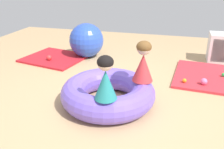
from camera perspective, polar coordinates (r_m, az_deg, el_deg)
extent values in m
plane|color=tan|center=(3.46, 1.76, -5.86)|extent=(8.00, 8.00, 0.00)
cube|color=red|center=(5.18, -13.12, 3.76)|extent=(1.31, 1.20, 0.04)
cube|color=red|center=(4.47, 24.19, -0.78)|extent=(1.61, 1.39, 0.04)
torus|color=#7056D1|center=(3.29, -0.93, -4.24)|extent=(1.26, 1.26, 0.33)
cone|color=teal|center=(2.73, -1.50, -2.34)|extent=(0.35, 0.35, 0.34)
sphere|color=beige|center=(2.63, -1.55, 2.57)|extent=(0.17, 0.17, 0.17)
ellipsoid|color=black|center=(2.63, -1.56, 2.92)|extent=(0.18, 0.18, 0.15)
cone|color=red|center=(3.21, 7.19, 1.60)|extent=(0.38, 0.38, 0.36)
sphere|color=beige|center=(3.13, 7.42, 6.08)|extent=(0.18, 0.18, 0.18)
ellipsoid|color=brown|center=(3.12, 7.44, 6.39)|extent=(0.19, 0.19, 0.15)
sphere|color=orange|center=(4.02, 16.45, -1.37)|extent=(0.07, 0.07, 0.07)
sphere|color=pink|center=(4.04, 20.55, -1.53)|extent=(0.10, 0.10, 0.10)
sphere|color=red|center=(5.00, -14.39, 3.80)|extent=(0.10, 0.10, 0.10)
sphere|color=green|center=(4.48, 24.47, -0.07)|extent=(0.07, 0.07, 0.07)
sphere|color=blue|center=(5.12, -5.95, 7.88)|extent=(0.70, 0.70, 0.70)
cube|color=silver|center=(5.27, 23.81, 5.68)|extent=(0.44, 0.44, 0.56)
cube|color=#2D2D33|center=(5.15, 23.96, 5.30)|extent=(0.34, 0.20, 0.44)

